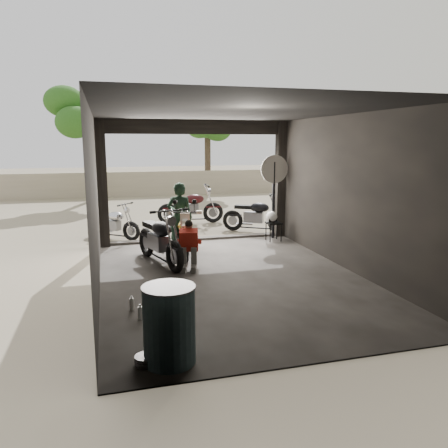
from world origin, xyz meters
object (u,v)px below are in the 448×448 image
outside_bike_c (255,213)px  rider (180,217)px  stool (274,225)px  oil_drum (169,326)px  helmet (272,217)px  sign_post (274,183)px  mechanic (189,247)px  main_bike (185,231)px  left_bike (159,235)px  outside_bike_a (113,221)px  outside_bike_b (191,204)px

outside_bike_c → rider: 3.08m
stool → oil_drum: size_ratio=0.54×
helmet → sign_post: sign_post is taller
outside_bike_c → mechanic: (-2.62, -3.30, -0.09)m
main_bike → mechanic: 1.22m
helmet → left_bike: bearing=-148.2°
outside_bike_c → mechanic: bearing=173.7°
helmet → oil_drum: size_ratio=0.35×
left_bike → oil_drum: left_bike is taller
outside_bike_a → outside_bike_c: outside_bike_c is taller
outside_bike_a → stool: size_ratio=2.88×
outside_bike_b → mechanic: outside_bike_b is taller
main_bike → mechanic: (-0.14, -1.21, -0.08)m
outside_bike_b → sign_post: size_ratio=0.82×
stool → helmet: 0.23m
outside_bike_a → stool: outside_bike_a is taller
left_bike → sign_post: size_ratio=0.83×
main_bike → stool: main_bike is taller
mechanic → left_bike: bearing=146.8°
stool → sign_post: (0.11, 0.32, 1.10)m
outside_bike_a → mechanic: size_ratio=1.51×
outside_bike_b → helmet: (1.60, -3.15, 0.04)m
outside_bike_b → stool: outside_bike_b is taller
oil_drum → sign_post: 7.30m
stool → outside_bike_c: bearing=93.3°
outside_bike_a → helmet: (4.10, -1.41, 0.16)m
left_bike → outside_bike_a: bearing=91.1°
rider → sign_post: (2.72, 0.76, 0.70)m
outside_bike_a → rider: bearing=-101.8°
rider → stool: bearing=-149.8°
rider → helmet: 2.61m
left_bike → stool: (3.23, 1.44, -0.20)m
oil_drum → outside_bike_a: bearing=93.9°
outside_bike_a → outside_bike_b: outside_bike_b is taller
outside_bike_a → stool: (4.16, -1.44, -0.06)m
outside_bike_c → oil_drum: outside_bike_c is taller
stool → helmet: (-0.05, 0.03, 0.23)m
sign_post → stool: bearing=-101.4°
outside_bike_b → sign_post: bearing=-143.6°
outside_bike_c → oil_drum: size_ratio=1.80×
outside_bike_a → oil_drum: 7.30m
left_bike → outside_bike_a: size_ratio=1.27×
main_bike → left_bike: bearing=-128.1°
outside_bike_a → outside_bike_b: bearing=-16.4°
outside_bike_a → helmet: bearing=-70.0°
helmet → oil_drum: (-3.60, -5.87, -0.19)m
oil_drum → rider: bearing=79.1°
outside_bike_a → oil_drum: size_ratio=1.55×
main_bike → stool: 2.69m
oil_drum → sign_post: size_ratio=0.42×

